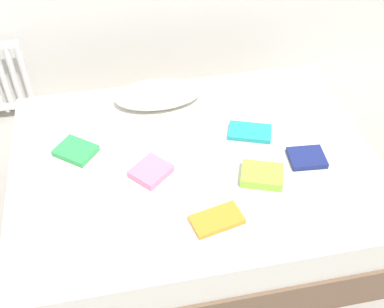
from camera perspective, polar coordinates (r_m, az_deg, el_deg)
name	(u,v)px	position (r m, az deg, el deg)	size (l,w,h in m)	color
ground_plane	(194,216)	(2.92, 0.20, -7.48)	(8.00, 8.00, 0.00)	#9E998E
bed	(194,189)	(2.73, 0.21, -4.24)	(2.00, 1.50, 0.50)	brown
pillow	(158,94)	(2.89, -4.13, 7.24)	(0.53, 0.27, 0.12)	white
textbook_pink	(151,171)	(2.45, -5.02, -2.10)	(0.19, 0.17, 0.04)	pink
textbook_lime	(262,175)	(2.45, 8.48, -2.57)	(0.21, 0.16, 0.05)	#8CC638
textbook_navy	(307,158)	(2.60, 13.77, -0.45)	(0.19, 0.16, 0.03)	navy
textbook_green	(76,151)	(2.64, -13.93, 0.39)	(0.20, 0.16, 0.04)	green
textbook_white	(69,225)	(2.30, -14.72, -8.37)	(0.24, 0.14, 0.03)	white
textbook_teal	(250,132)	(2.70, 7.03, 2.66)	(0.24, 0.15, 0.03)	teal
textbook_orange	(217,220)	(2.25, 3.04, -7.97)	(0.24, 0.13, 0.03)	orange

